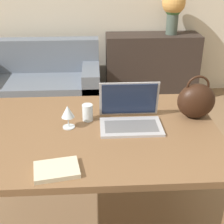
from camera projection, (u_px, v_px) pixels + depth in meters
dining_table at (93, 141)px, 1.92m from camera, size 1.54×1.04×0.78m
couch at (41, 87)px, 3.80m from camera, size 1.43×0.78×0.82m
sideboard at (151, 67)px, 4.09m from camera, size 1.18×0.40×0.84m
laptop at (130, 113)px, 1.94m from camera, size 0.38×0.28×0.25m
drinking_glass at (88, 113)px, 1.98m from camera, size 0.07×0.07×0.11m
wine_glass at (68, 113)px, 1.87m from camera, size 0.08×0.08×0.15m
handbag at (196, 101)px, 1.99m from camera, size 0.24×0.17×0.29m
flower_vase at (173, 7)px, 3.77m from camera, size 0.28×0.28×0.52m
book at (57, 170)px, 1.52m from camera, size 0.24×0.20×0.02m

